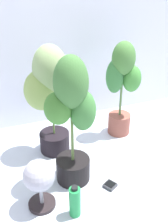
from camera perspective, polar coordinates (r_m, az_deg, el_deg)
The scene contains 8 objects.
ground_plane at distance 2.18m, azimuth 5.53°, elevation -10.96°, with size 8.00×8.00×0.00m, color silver.
mylar_back_wall at distance 2.51m, azimuth -2.41°, elevation 19.71°, with size 3.20×0.01×2.00m, color silver.
potted_plant_back_left at distance 2.07m, azimuth -7.78°, elevation 4.30°, with size 0.42×0.38×0.91m.
potted_plant_front_left at distance 1.74m, azimuth -2.70°, elevation -1.02°, with size 0.35×0.31×0.94m.
potted_plant_back_right at distance 2.35m, azimuth 8.14°, elevation 5.95°, with size 0.31×0.21×0.87m.
hygrometer_box at distance 1.99m, azimuth 5.61°, elevation -15.36°, with size 0.11×0.11×0.03m.
floor_fan at distance 1.73m, azimuth -9.52°, elevation -13.79°, with size 0.22×0.22×0.36m.
nutrient_bottle at distance 1.74m, azimuth -1.96°, elevation -18.66°, with size 0.07×0.07×0.23m.
Camera 1 is at (-0.79, -1.49, 1.39)m, focal length 42.64 mm.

